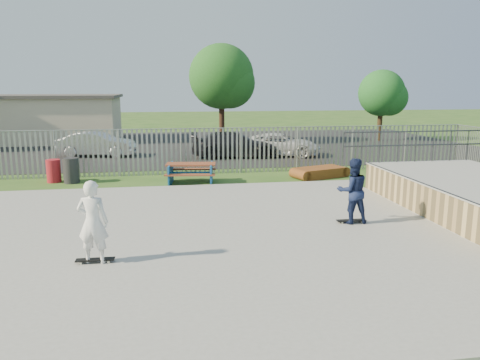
{
  "coord_description": "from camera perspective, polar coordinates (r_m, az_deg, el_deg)",
  "views": [
    {
      "loc": [
        0.38,
        -11.21,
        3.8
      ],
      "look_at": [
        2.47,
        2.0,
        1.1
      ],
      "focal_mm": 35.0,
      "sensor_mm": 36.0,
      "label": 1
    }
  ],
  "objects": [
    {
      "name": "ground",
      "position": [
        11.84,
        -10.45,
        -7.5
      ],
      "size": [
        120.0,
        120.0,
        0.0
      ],
      "primitive_type": "plane",
      "color": "#2C531C",
      "rests_on": "ground"
    },
    {
      "name": "concrete_slab",
      "position": [
        11.82,
        -10.46,
        -7.16
      ],
      "size": [
        15.0,
        12.0,
        0.15
      ],
      "primitive_type": "cube",
      "color": "gray",
      "rests_on": "ground"
    },
    {
      "name": "quarter_pipe",
      "position": [
        15.61,
        27.01,
        -1.84
      ],
      "size": [
        5.5,
        7.05,
        2.19
      ],
      "color": "tan",
      "rests_on": "ground"
    },
    {
      "name": "fence",
      "position": [
        16.05,
        -6.66,
        1.29
      ],
      "size": [
        26.04,
        16.02,
        2.0
      ],
      "color": "gray",
      "rests_on": "ground"
    },
    {
      "name": "picnic_table",
      "position": [
        18.53,
        -5.99,
        0.82
      ],
      "size": [
        2.11,
        1.81,
        0.81
      ],
      "rotation": [
        0.0,
        0.0,
        -0.13
      ],
      "color": "brown",
      "rests_on": "ground"
    },
    {
      "name": "funbox",
      "position": [
        20.07,
        9.7,
        0.93
      ],
      "size": [
        2.28,
        1.65,
        0.41
      ],
      "rotation": [
        0.0,
        0.0,
        0.33
      ],
      "color": "brown",
      "rests_on": "ground"
    },
    {
      "name": "trash_bin_red",
      "position": [
        20.14,
        -21.77,
        1.04
      ],
      "size": [
        0.55,
        0.55,
        0.92
      ],
      "primitive_type": "cylinder",
      "color": "#A41922",
      "rests_on": "ground"
    },
    {
      "name": "trash_bin_grey",
      "position": [
        19.73,
        -19.88,
        1.1
      ],
      "size": [
        0.6,
        0.6,
        1.01
      ],
      "primitive_type": "cylinder",
      "color": "#262628",
      "rests_on": "ground"
    },
    {
      "name": "parking_lot",
      "position": [
        30.45,
        -9.69,
        4.09
      ],
      "size": [
        40.0,
        18.0,
        0.02
      ],
      "primitive_type": "cube",
      "color": "black",
      "rests_on": "ground"
    },
    {
      "name": "car_silver",
      "position": [
        26.64,
        -17.04,
        4.22
      ],
      "size": [
        4.27,
        2.02,
        1.35
      ],
      "primitive_type": "imported",
      "rotation": [
        0.0,
        0.0,
        1.42
      ],
      "color": "#B9B9BE",
      "rests_on": "parking_lot"
    },
    {
      "name": "car_dark",
      "position": [
        25.18,
        -0.63,
        4.34
      ],
      "size": [
        4.8,
        2.19,
        1.36
      ],
      "primitive_type": "imported",
      "rotation": [
        0.0,
        0.0,
        1.51
      ],
      "color": "black",
      "rests_on": "parking_lot"
    },
    {
      "name": "car_white",
      "position": [
        25.88,
        4.91,
        4.33
      ],
      "size": [
        4.83,
        3.35,
        1.23
      ],
      "primitive_type": "imported",
      "rotation": [
        0.0,
        0.0,
        1.24
      ],
      "color": "silver",
      "rests_on": "parking_lot"
    },
    {
      "name": "building",
      "position": [
        35.29,
        -22.91,
        6.96
      ],
      "size": [
        10.4,
        6.4,
        3.2
      ],
      "color": "beige",
      "rests_on": "ground"
    },
    {
      "name": "tree_mid",
      "position": [
        31.19,
        -2.28,
        12.47
      ],
      "size": [
        4.22,
        4.22,
        6.51
      ],
      "color": "#382216",
      "rests_on": "ground"
    },
    {
      "name": "tree_right",
      "position": [
        34.28,
        16.87,
        10.09
      ],
      "size": [
        3.18,
        3.18,
        4.91
      ],
      "color": "#3B2A17",
      "rests_on": "ground"
    },
    {
      "name": "skateboard_a",
      "position": [
        13.1,
        13.39,
        -4.91
      ],
      "size": [
        0.8,
        0.2,
        0.08
      ],
      "rotation": [
        0.0,
        0.0,
        -0.01
      ],
      "color": "black",
      "rests_on": "concrete_slab"
    },
    {
      "name": "skateboard_b",
      "position": [
        10.43,
        -17.23,
        -9.38
      ],
      "size": [
        0.8,
        0.21,
        0.08
      ],
      "rotation": [
        0.0,
        0.0,
        -0.02
      ],
      "color": "black",
      "rests_on": "concrete_slab"
    },
    {
      "name": "skater_navy",
      "position": [
        12.89,
        13.56,
        -1.3
      ],
      "size": [
        0.86,
        0.67,
        1.77
      ],
      "primitive_type": "imported",
      "rotation": [
        0.0,
        0.0,
        3.14
      ],
      "color": "#151F43",
      "rests_on": "concrete_slab"
    },
    {
      "name": "skater_white",
      "position": [
        10.17,
        -17.51,
        -4.91
      ],
      "size": [
        0.71,
        0.54,
        1.77
      ],
      "primitive_type": "imported",
      "rotation": [
        0.0,
        0.0,
        2.95
      ],
      "color": "white",
      "rests_on": "concrete_slab"
    }
  ]
}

